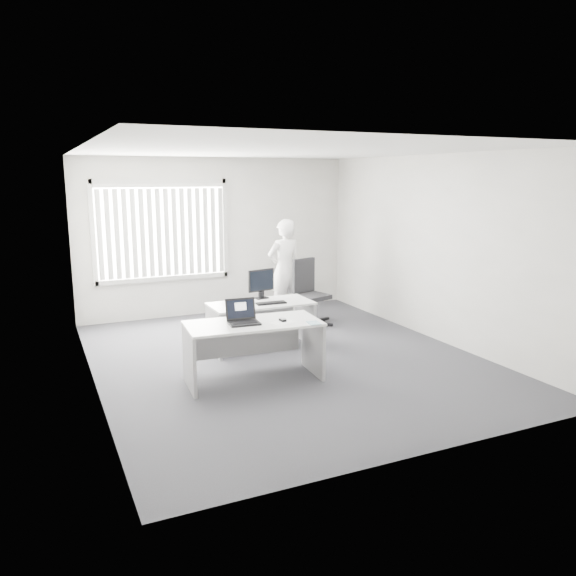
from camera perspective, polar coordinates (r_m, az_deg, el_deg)
name	(u,v)px	position (r m, az deg, el deg)	size (l,w,h in m)	color
ground	(286,359)	(7.81, -0.25, -7.18)	(6.00, 6.00, 0.00)	#43444A
wall_back	(217,237)	(10.27, -7.20, 5.21)	(5.00, 0.02, 2.80)	silver
wall_front	(430,304)	(4.95, 14.22, -1.60)	(5.00, 0.02, 2.80)	silver
wall_left	(88,271)	(6.85, -19.67, 1.61)	(0.02, 6.00, 2.80)	silver
wall_right	(436,248)	(8.80, 14.77, 3.92)	(0.02, 6.00, 2.80)	silver
ceiling	(285,150)	(7.41, -0.26, 13.81)	(5.00, 6.00, 0.02)	silver
window	(162,231)	(9.96, -12.67, 5.71)	(2.32, 0.06, 1.76)	#B8B7B3
blinds	(163,233)	(9.91, -12.59, 5.51)	(2.20, 0.10, 1.50)	silver
desk_near	(253,339)	(6.86, -3.53, -5.16)	(1.67, 0.88, 0.74)	silver
desk_far	(261,315)	(8.17, -2.75, -2.79)	(1.49, 0.71, 0.68)	silver
office_chair	(310,304)	(9.52, 2.24, -1.63)	(0.78, 0.78, 1.11)	black
person	(284,269)	(9.80, -0.37, 1.91)	(0.64, 0.42, 1.75)	white
laptop	(244,313)	(6.70, -4.50, -2.50)	(0.37, 0.33, 0.29)	black
paper_sheet	(283,322)	(6.79, -0.54, -3.50)	(0.28, 0.20, 0.00)	white
mouse	(283,319)	(6.84, -0.55, -3.22)	(0.06, 0.10, 0.04)	#B7B7BA
booklet	(314,323)	(6.75, 2.63, -3.57)	(0.13, 0.19, 0.01)	white
keyboard	(271,303)	(8.05, -1.72, -1.54)	(0.43, 0.14, 0.02)	black
monitor	(261,284)	(8.36, -2.74, 0.42)	(0.44, 0.13, 0.44)	black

